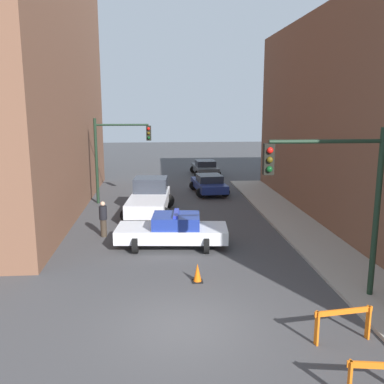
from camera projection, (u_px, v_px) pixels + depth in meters
The scene contains 10 objects.
ground_plane at pixel (186, 326), 11.74m from camera, with size 120.00×120.00×0.00m, color #424244.
traffic_light_near at pixel (341, 188), 12.68m from camera, with size 3.64×0.35×5.20m.
traffic_light_far at pixel (114, 148), 25.92m from camera, with size 3.44×0.35×5.20m.
police_car at pixel (173, 230), 18.22m from camera, with size 4.85×2.63×1.52m.
white_truck at pixel (149, 198), 23.81m from camera, with size 2.94×5.55×1.90m.
parked_car_near at pixel (209, 184), 29.37m from camera, with size 2.52×4.44×1.31m.
parked_car_mid at pixel (205, 168), 37.00m from camera, with size 2.42×4.39×1.31m.
pedestrian_crossing at pixel (103, 218), 19.59m from camera, with size 0.51×0.51×1.66m.
barrier_mid at pixel (343, 319), 10.84m from camera, with size 1.59×0.35×0.90m.
traffic_cone at pixel (197, 273), 14.61m from camera, with size 0.36×0.36×0.66m.
Camera 1 is at (-0.70, -10.75, 5.94)m, focal length 40.00 mm.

